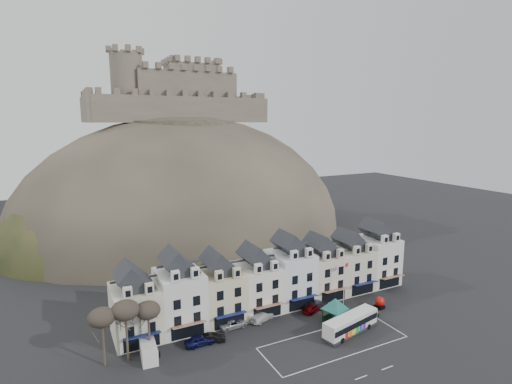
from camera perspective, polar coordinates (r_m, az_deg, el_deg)
ground at (r=62.43m, az=10.22°, el=-21.32°), size 300.00×300.00×0.00m
coach_bay_markings at (r=64.34m, az=11.03°, el=-20.32°), size 22.00×7.50×0.01m
townhouse_terrace at (r=72.05m, az=2.65°, el=-11.99°), size 54.40×9.35×11.80m
castle_hill at (r=120.55m, az=-9.42°, el=-5.57°), size 100.00×76.00×68.00m
castle at (r=122.89m, az=-11.31°, el=13.56°), size 50.20×22.20×22.00m
tree_left_far at (r=58.57m, az=-21.18°, el=-16.42°), size 3.61×3.61×8.24m
tree_left_mid at (r=58.69m, az=-18.18°, el=-15.80°), size 3.78×3.78×8.64m
tree_left_near at (r=59.41m, az=-15.17°, el=-16.04°), size 3.43×3.43×7.84m
bus at (r=66.46m, az=13.36°, el=-17.76°), size 10.69×4.52×2.94m
bus_shelter at (r=67.82m, az=11.25°, el=-15.42°), size 6.59×6.59×4.36m
red_buoy at (r=75.65m, az=17.25°, el=-14.83°), size 1.69×1.69×2.09m
flagpole at (r=73.50m, az=12.52°, el=-12.35°), size 1.10×0.47×8.07m
white_van at (r=61.08m, az=-15.11°, el=-21.11°), size 2.45×4.88×2.16m
planter_west at (r=73.70m, az=14.61°, el=-15.85°), size 1.23×0.84×1.12m
planter_east at (r=72.74m, az=16.77°, el=-16.33°), size 1.22×0.88×1.10m
car_navy at (r=62.81m, az=-8.04°, el=-20.24°), size 4.45×1.81×1.51m
car_black at (r=63.44m, az=-6.22°, el=-20.00°), size 4.03×2.63×1.25m
car_silver at (r=66.87m, az=-3.30°, el=-18.24°), size 4.75×2.39×1.31m
car_white at (r=68.83m, az=0.86°, el=-17.31°), size 5.24×3.61×1.41m
car_maroon at (r=72.14m, az=8.11°, el=-16.03°), size 4.60×2.83×1.46m
car_charcoal at (r=73.01m, az=8.75°, el=-15.69°), size 4.84×2.66×1.51m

